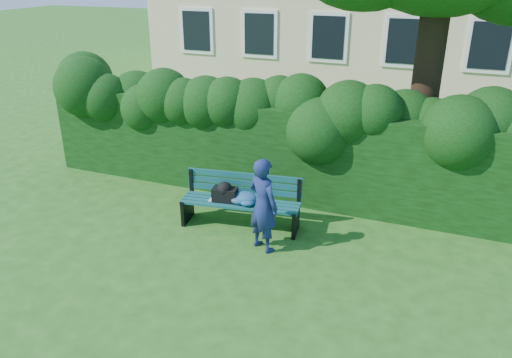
% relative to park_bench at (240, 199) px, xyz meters
% --- Properties ---
extents(ground, '(80.00, 80.00, 0.00)m').
position_rel_park_bench_xyz_m(ground, '(0.32, -0.66, -0.50)').
color(ground, '#235719').
rests_on(ground, ground).
extents(hedge, '(10.00, 1.00, 1.80)m').
position_rel_park_bench_xyz_m(hedge, '(0.32, 1.54, 0.40)').
color(hedge, black).
rests_on(hedge, ground).
extents(park_bench, '(2.08, 0.84, 0.89)m').
position_rel_park_bench_xyz_m(park_bench, '(0.00, 0.00, 0.00)').
color(park_bench, '#0D4144').
rests_on(park_bench, ground).
extents(man_reading, '(0.66, 0.57, 1.53)m').
position_rel_park_bench_xyz_m(man_reading, '(0.64, -0.57, 0.27)').
color(man_reading, navy).
rests_on(man_reading, ground).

